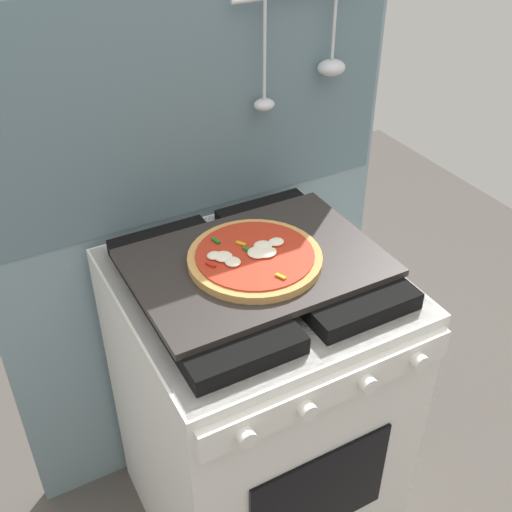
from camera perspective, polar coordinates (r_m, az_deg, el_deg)
ground_plane at (r=2.07m, az=0.00°, el=-21.42°), size 4.00×4.00×0.00m
kitchen_backsplash at (r=1.72m, az=-5.30°, el=1.91°), size 1.10×0.09×1.55m
stove at (r=1.71m, az=0.03°, el=-13.17°), size 0.60×0.64×0.90m
baking_tray at (r=1.40m, az=0.00°, el=-0.60°), size 0.54×0.38×0.02m
pizza_left at (r=1.38m, az=-0.13°, el=-0.14°), size 0.29×0.29×0.03m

